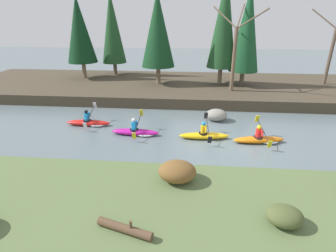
{
  "coord_description": "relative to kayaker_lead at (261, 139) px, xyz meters",
  "views": [
    {
      "loc": [
        -1.84,
        -12.69,
        6.19
      ],
      "look_at": [
        -3.03,
        0.75,
        0.55
      ],
      "focal_mm": 28.0,
      "sensor_mm": 36.0,
      "label": 1
    }
  ],
  "objects": [
    {
      "name": "bare_tree_mid_upstream",
      "position": [
        7.77,
        10.69,
        3.52
      ],
      "size": [
        3.43,
        3.39,
        6.21
      ],
      "color": "brown",
      "rests_on": "riverbank_far"
    },
    {
      "name": "riverbank_near",
      "position": [
        -1.96,
        -6.43,
        0.16
      ],
      "size": [
        44.0,
        5.31,
        0.71
      ],
      "color": "#5B7042",
      "rests_on": "ground"
    },
    {
      "name": "bare_tree_upstream",
      "position": [
        -0.58,
        7.73,
        3.58
      ],
      "size": [
        3.5,
        3.45,
        6.33
      ],
      "color": "brown",
      "rests_on": "riverbank_far"
    },
    {
      "name": "conifer_tree_mid_right",
      "position": [
        0.49,
        9.47,
        5.1
      ],
      "size": [
        2.38,
        2.38,
        7.82
      ],
      "color": "brown",
      "rests_on": "riverbank_far"
    },
    {
      "name": "shrub_clump_third",
      "position": [
        -1.03,
        -6.81,
        0.79
      ],
      "size": [
        1.03,
        0.86,
        0.56
      ],
      "color": "#4C562D",
      "rests_on": "riverbank_near"
    },
    {
      "name": "riverbank_far",
      "position": [
        -1.96,
        9.96,
        0.2
      ],
      "size": [
        44.0,
        10.11,
        0.8
      ],
      "color": "#473D2D",
      "rests_on": "ground"
    },
    {
      "name": "boulder_midstream",
      "position": [
        -2.09,
        3.05,
        0.18
      ],
      "size": [
        1.35,
        1.06,
        0.76
      ],
      "color": "gray",
      "rests_on": "ground"
    },
    {
      "name": "conifer_tree_left",
      "position": [
        -11.38,
        12.93,
        5.04
      ],
      "size": [
        2.32,
        2.32,
        7.71
      ],
      "color": "brown",
      "rests_on": "riverbank_far"
    },
    {
      "name": "ground_plane",
      "position": [
        -1.96,
        -0.22,
        -0.2
      ],
      "size": [
        90.0,
        90.0,
        0.0
      ],
      "primitive_type": "plane",
      "color": "slate"
    },
    {
      "name": "driftwood_log",
      "position": [
        -5.47,
        -7.51,
        0.64
      ],
      "size": [
        1.65,
        0.71,
        0.44
      ],
      "rotation": [
        0.0,
        0.0,
        -0.3
      ],
      "color": "brown",
      "rests_on": "riverbank_near"
    },
    {
      "name": "kayaker_trailing",
      "position": [
        -6.72,
        0.4,
        0.0
      ],
      "size": [
        2.78,
        2.07,
        1.2
      ],
      "rotation": [
        0.0,
        0.0,
        -0.03
      ],
      "color": "#C61999",
      "rests_on": "ground"
    },
    {
      "name": "kayaker_lead",
      "position": [
        0.0,
        0.0,
        0.0
      ],
      "size": [
        2.8,
        2.07,
        1.2
      ],
      "rotation": [
        0.0,
        0.0,
        0.14
      ],
      "color": "orange",
      "rests_on": "ground"
    },
    {
      "name": "kayaker_middle",
      "position": [
        -2.95,
        0.24,
        0.02
      ],
      "size": [
        2.79,
        2.07,
        1.2
      ],
      "rotation": [
        0.0,
        0.0,
        0.07
      ],
      "color": "yellow",
      "rests_on": "ground"
    },
    {
      "name": "conifer_tree_mid_left",
      "position": [
        -6.61,
        9.52,
        5.03
      ],
      "size": [
        2.78,
        2.78,
        7.4
      ],
      "color": "#7A664C",
      "rests_on": "riverbank_far"
    },
    {
      "name": "kayaker_far_back",
      "position": [
        -9.89,
        1.53,
        0.0
      ],
      "size": [
        2.77,
        2.06,
        1.2
      ],
      "rotation": [
        0.0,
        0.0,
        0.01
      ],
      "color": "red",
      "rests_on": "ground"
    },
    {
      "name": "conifer_tree_centre",
      "position": [
        -1.3,
        10.01,
        5.71
      ],
      "size": [
        2.41,
        2.41,
        8.86
      ],
      "color": "#7A664C",
      "rests_on": "riverbank_far"
    },
    {
      "name": "shrub_clump_second",
      "position": [
        -4.17,
        -4.91,
        0.88
      ],
      "size": [
        1.36,
        1.14,
        0.74
      ],
      "color": "brown",
      "rests_on": "riverbank_near"
    },
    {
      "name": "conifer_tree_far_left",
      "position": [
        -13.9,
        11.22,
        4.92
      ],
      "size": [
        2.68,
        2.68,
        7.21
      ],
      "color": "#7A664C",
      "rests_on": "riverbank_far"
    }
  ]
}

